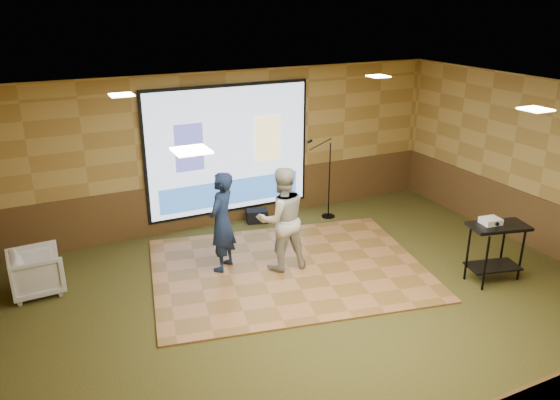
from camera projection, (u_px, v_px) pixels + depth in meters
name	position (u px, v px, depth m)	size (l,w,h in m)	color
ground	(315.00, 302.00, 8.13)	(9.00, 9.00, 0.00)	#2B3417
room_shell	(318.00, 168.00, 7.39)	(9.04, 7.04, 3.02)	#AE9048
wainscot_back	(230.00, 199.00, 10.89)	(9.00, 0.04, 0.95)	#51351B
wainscot_right	(533.00, 222.00, 9.79)	(0.04, 7.00, 0.95)	#51351B
projector_screen	(229.00, 151.00, 10.51)	(3.32, 0.06, 2.52)	black
downlight_nw	(122.00, 95.00, 7.71)	(0.32, 0.32, 0.02)	beige
downlight_ne	(378.00, 76.00, 9.50)	(0.32, 0.32, 0.02)	beige
downlight_sw	(191.00, 151.00, 4.92)	(0.32, 0.32, 0.02)	beige
downlight_se	(536.00, 109.00, 6.72)	(0.32, 0.32, 0.02)	beige
dance_floor	(288.00, 269.00, 9.10)	(4.42, 3.37, 0.03)	#A66B3D
player_left	(222.00, 222.00, 8.79)	(0.61, 0.40, 1.67)	#162345
player_right	(282.00, 219.00, 8.82)	(0.85, 0.66, 1.74)	beige
av_table	(496.00, 242.00, 8.56)	(0.91, 0.48, 0.95)	black
projector	(491.00, 221.00, 8.47)	(0.29, 0.24, 0.10)	white
mic_stand	(326.00, 195.00, 11.10)	(0.66, 0.27, 1.69)	black
banquet_chair	(37.00, 272.00, 8.29)	(0.74, 0.76, 0.69)	gray
duffel_bag	(257.00, 216.00, 10.98)	(0.41, 0.28, 0.26)	black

